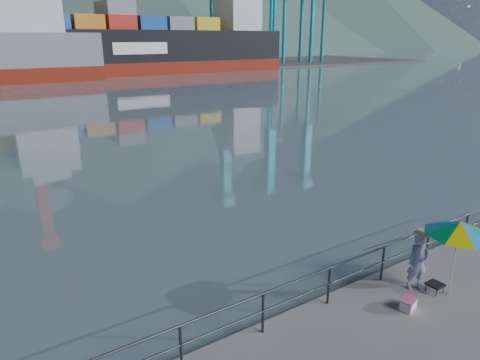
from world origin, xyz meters
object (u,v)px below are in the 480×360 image
at_px(beach_umbrella, 460,228).
at_px(cooler_bag, 408,305).
at_px(container_ship, 139,40).
at_px(fisherman, 418,262).

distance_m(beach_umbrella, cooler_bag, 2.25).
distance_m(beach_umbrella, container_ship, 78.25).
relative_size(fisherman, beach_umbrella, 0.76).
height_order(beach_umbrella, container_ship, container_ship).
xyz_separation_m(beach_umbrella, cooler_bag, (-1.41, 0.17, -1.75)).
height_order(fisherman, container_ship, container_ship).
relative_size(beach_umbrella, cooler_bag, 4.91).
bearing_deg(cooler_bag, container_ship, 58.33).
height_order(cooler_bag, container_ship, container_ship).
bearing_deg(container_ship, fisherman, -105.68).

